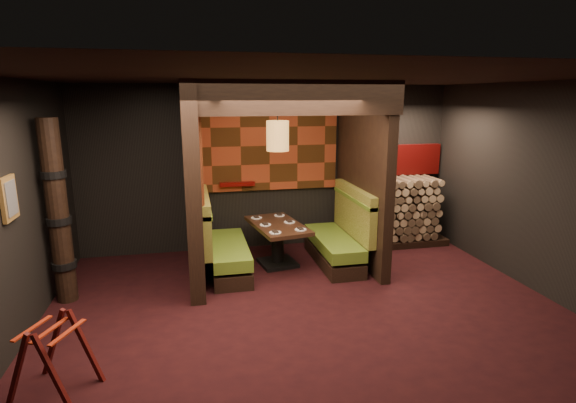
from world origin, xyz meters
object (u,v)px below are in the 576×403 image
at_px(booth_bench_right, 340,239).
at_px(dining_table, 278,238).
at_px(pendant_lamp, 278,136).
at_px(totem_column, 58,214).
at_px(luggage_rack, 53,354).
at_px(firewood_stack, 398,211).
at_px(booth_bench_left, 222,247).

xyz_separation_m(booth_bench_right, dining_table, (-1.00, 0.12, 0.05)).
distance_m(pendant_lamp, totem_column, 3.17).
height_order(luggage_rack, firewood_stack, firewood_stack).
bearing_deg(luggage_rack, pendant_lamp, 45.71).
bearing_deg(booth_bench_right, pendant_lamp, 176.27).
bearing_deg(pendant_lamp, firewood_stack, 15.09).
bearing_deg(firewood_stack, dining_table, -166.05).
bearing_deg(pendant_lamp, dining_table, 90.00).
bearing_deg(dining_table, firewood_stack, 13.95).
bearing_deg(booth_bench_right, luggage_rack, -144.19).
relative_size(booth_bench_left, dining_table, 1.14).
height_order(booth_bench_right, totem_column, totem_column).
height_order(pendant_lamp, firewood_stack, pendant_lamp).
bearing_deg(booth_bench_left, dining_table, 7.35).
bearing_deg(firewood_stack, booth_bench_left, -167.83).
distance_m(booth_bench_right, firewood_stack, 1.54).
distance_m(booth_bench_left, firewood_stack, 3.33).
height_order(booth_bench_right, pendant_lamp, pendant_lamp).
bearing_deg(luggage_rack, firewood_stack, 33.65).
xyz_separation_m(booth_bench_left, dining_table, (0.89, 0.12, 0.05)).
relative_size(dining_table, luggage_rack, 1.68).
bearing_deg(booth_bench_right, booth_bench_left, 180.00).
bearing_deg(dining_table, pendant_lamp, -90.00).
xyz_separation_m(luggage_rack, totem_column, (-0.39, 2.04, 0.81)).
relative_size(pendant_lamp, totem_column, 0.42).
bearing_deg(booth_bench_right, dining_table, 173.43).
xyz_separation_m(booth_bench_left, totem_column, (-2.09, -0.55, 0.79)).
distance_m(totem_column, firewood_stack, 5.51).
bearing_deg(booth_bench_left, luggage_rack, -123.25).
relative_size(luggage_rack, totem_column, 0.35).
distance_m(dining_table, firewood_stack, 2.43).
xyz_separation_m(dining_table, luggage_rack, (-2.59, -2.71, -0.07)).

